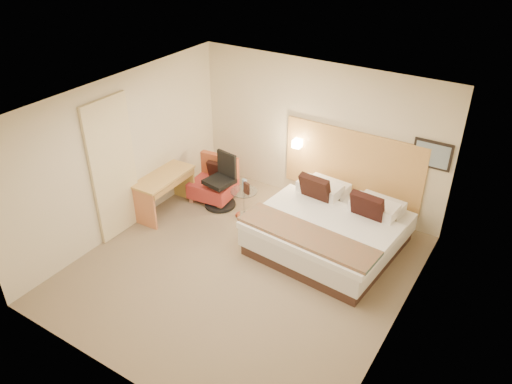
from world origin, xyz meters
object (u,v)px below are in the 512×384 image
Objects in this scene: bed at (330,229)px; desk at (165,183)px; side_table at (244,202)px; lounge_chair at (215,183)px; desk_chair at (222,185)px.

bed is 1.92× the size of desk.
desk is (-1.30, -0.63, 0.30)m from side_table.
lounge_chair is 0.32m from desk_chair.
bed is at bearing 11.50° from desk.
side_table is at bearing -16.27° from lounge_chair.
bed is 2.55m from lounge_chair.
lounge_chair reaches higher than side_table.
desk_chair is (-0.57, 0.11, 0.13)m from side_table.
side_table is (-1.70, 0.02, -0.05)m from bed.
lounge_chair is 1.02m from desk.
bed is 3.79× the size of side_table.
lounge_chair is at bearing 174.12° from bed.
desk is at bearing -134.81° from desk_chair.
desk is at bearing -154.32° from side_table.
desk is 1.05m from desk_chair.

